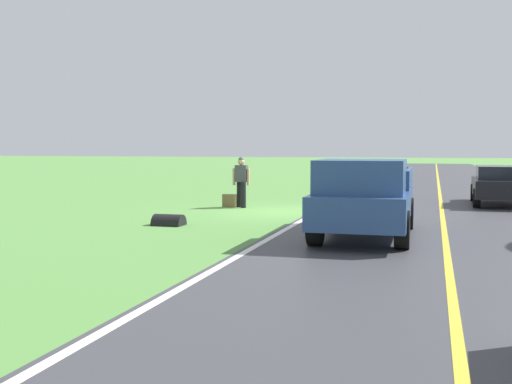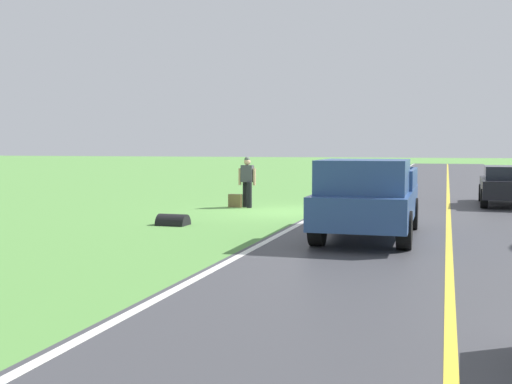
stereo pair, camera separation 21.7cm
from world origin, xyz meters
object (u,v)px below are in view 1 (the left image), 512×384
(suitcase_carried, at_px, (229,201))
(sedan_near_oncoming, at_px, (500,184))
(hitchhiker_walking, at_px, (242,179))
(pickup_truck_passing, at_px, (365,196))

(suitcase_carried, bearing_deg, sedan_near_oncoming, 110.66)
(hitchhiker_walking, distance_m, suitcase_carried, 0.87)
(hitchhiker_walking, relative_size, sedan_near_oncoming, 0.39)
(pickup_truck_passing, bearing_deg, sedan_near_oncoming, -111.84)
(sedan_near_oncoming, bearing_deg, suitcase_carried, 20.94)
(hitchhiker_walking, height_order, suitcase_carried, hitchhiker_walking)
(hitchhiker_walking, height_order, sedan_near_oncoming, hitchhiker_walking)
(hitchhiker_walking, xyz_separation_m, suitcase_carried, (0.42, 0.08, -0.75))
(hitchhiker_walking, height_order, pickup_truck_passing, pickup_truck_passing)
(pickup_truck_passing, xyz_separation_m, sedan_near_oncoming, (-3.84, -9.57, -0.21))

